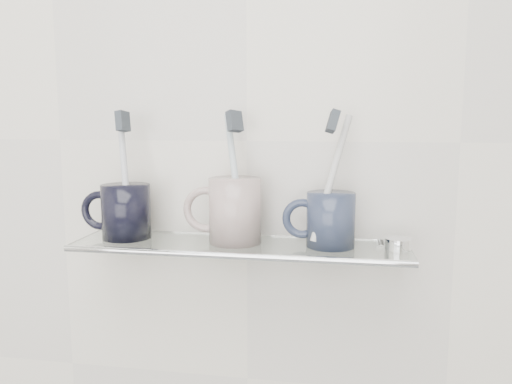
% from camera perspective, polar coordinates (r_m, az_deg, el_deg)
% --- Properties ---
extents(wall_back, '(2.50, 0.00, 2.50)m').
position_cam_1_polar(wall_back, '(0.79, -1.07, 5.84)').
color(wall_back, beige).
rests_on(wall_back, ground).
extents(shelf_glass, '(0.50, 0.12, 0.01)m').
position_cam_1_polar(shelf_glass, '(0.75, -1.92, -6.17)').
color(shelf_glass, silver).
rests_on(shelf_glass, wall_back).
extents(shelf_rail, '(0.50, 0.01, 0.01)m').
position_cam_1_polar(shelf_rail, '(0.70, -2.85, -7.29)').
color(shelf_rail, silver).
rests_on(shelf_rail, shelf_glass).
extents(bracket_left, '(0.02, 0.03, 0.02)m').
position_cam_1_polar(bracket_left, '(0.86, -15.13, -5.32)').
color(bracket_left, silver).
rests_on(bracket_left, wall_back).
extents(bracket_right, '(0.02, 0.03, 0.02)m').
position_cam_1_polar(bracket_right, '(0.79, 14.03, -6.56)').
color(bracket_right, silver).
rests_on(bracket_right, wall_back).
extents(mug_left, '(0.09, 0.09, 0.08)m').
position_cam_1_polar(mug_left, '(0.80, -14.62, -2.16)').
color(mug_left, black).
rests_on(mug_left, shelf_glass).
extents(mug_left_handle, '(0.06, 0.01, 0.06)m').
position_cam_1_polar(mug_left_handle, '(0.82, -17.40, -2.04)').
color(mug_left_handle, black).
rests_on(mug_left_handle, mug_left).
extents(toothbrush_left, '(0.03, 0.04, 0.19)m').
position_cam_1_polar(toothbrush_left, '(0.79, -14.77, 2.04)').
color(toothbrush_left, silver).
rests_on(toothbrush_left, mug_left).
extents(bristles_left, '(0.02, 0.03, 0.03)m').
position_cam_1_polar(bristles_left, '(0.79, -14.99, 7.82)').
color(bristles_left, '#2E343B').
rests_on(bristles_left, toothbrush_left).
extents(mug_center, '(0.09, 0.09, 0.10)m').
position_cam_1_polar(mug_center, '(0.75, -2.40, -2.13)').
color(mug_center, white).
rests_on(mug_center, shelf_glass).
extents(mug_center_handle, '(0.07, 0.01, 0.07)m').
position_cam_1_polar(mug_center_handle, '(0.76, -5.76, -2.01)').
color(mug_center_handle, white).
rests_on(mug_center_handle, mug_center).
extents(toothbrush_center, '(0.05, 0.06, 0.18)m').
position_cam_1_polar(toothbrush_center, '(0.74, -2.42, 1.86)').
color(toothbrush_center, '#ACC9D2').
rests_on(toothbrush_center, mug_center).
extents(bristles_center, '(0.03, 0.03, 0.03)m').
position_cam_1_polar(bristles_center, '(0.73, -2.46, 8.08)').
color(bristles_center, '#2E343B').
rests_on(bristles_center, toothbrush_center).
extents(mug_right, '(0.09, 0.09, 0.08)m').
position_cam_1_polar(mug_right, '(0.73, 8.53, -3.14)').
color(mug_right, '#202A41').
rests_on(mug_right, shelf_glass).
extents(mug_right_handle, '(0.06, 0.01, 0.06)m').
position_cam_1_polar(mug_right_handle, '(0.73, 5.31, -3.05)').
color(mug_right_handle, '#202A41').
rests_on(mug_right_handle, mug_right).
extents(toothbrush_right, '(0.06, 0.06, 0.18)m').
position_cam_1_polar(toothbrush_right, '(0.72, 8.64, 1.64)').
color(toothbrush_right, beige).
rests_on(toothbrush_right, mug_right).
extents(bristles_right, '(0.02, 0.03, 0.04)m').
position_cam_1_polar(bristles_right, '(0.72, 8.78, 7.99)').
color(bristles_right, '#2E343B').
rests_on(bristles_right, toothbrush_right).
extents(chrome_cap, '(0.04, 0.04, 0.02)m').
position_cam_1_polar(chrome_cap, '(0.74, 15.93, -5.69)').
color(chrome_cap, silver).
rests_on(chrome_cap, shelf_glass).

